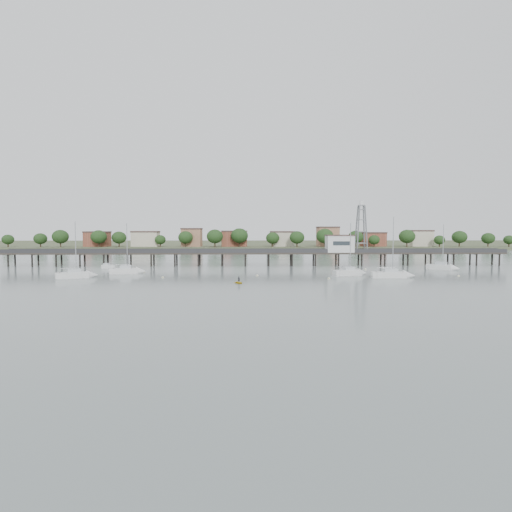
{
  "coord_description": "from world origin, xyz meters",
  "views": [
    {
      "loc": [
        -3.29,
        -68.33,
        10.66
      ],
      "look_at": [
        -0.69,
        42.0,
        4.0
      ],
      "focal_mm": 30.0,
      "sensor_mm": 36.0,
      "label": 1
    }
  ],
  "objects_px": {
    "sailboat_a": "(80,275)",
    "yellow_dinghy": "(239,283)",
    "sailboat_e": "(446,267)",
    "sailboat_d": "(397,275)",
    "lattice_tower": "(361,229)",
    "pier": "(257,253)",
    "sailboat_c": "(353,273)",
    "sailboat_b": "(131,271)",
    "white_tender": "(109,267)"
  },
  "relations": [
    {
      "from": "pier",
      "to": "sailboat_c",
      "type": "relative_size",
      "value": 11.45
    },
    {
      "from": "white_tender",
      "to": "pier",
      "type": "bearing_deg",
      "value": 22.23
    },
    {
      "from": "pier",
      "to": "lattice_tower",
      "type": "bearing_deg",
      "value": 0.0
    },
    {
      "from": "white_tender",
      "to": "yellow_dinghy",
      "type": "bearing_deg",
      "value": -31.87
    },
    {
      "from": "sailboat_d",
      "to": "white_tender",
      "type": "xyz_separation_m",
      "value": [
        -72.5,
        25.43,
        -0.15
      ]
    },
    {
      "from": "sailboat_b",
      "to": "sailboat_c",
      "type": "xyz_separation_m",
      "value": [
        53.86,
        -5.55,
        -0.0
      ]
    },
    {
      "from": "lattice_tower",
      "to": "sailboat_e",
      "type": "bearing_deg",
      "value": -37.1
    },
    {
      "from": "lattice_tower",
      "to": "sailboat_d",
      "type": "height_order",
      "value": "lattice_tower"
    },
    {
      "from": "sailboat_d",
      "to": "lattice_tower",
      "type": "bearing_deg",
      "value": 92.28
    },
    {
      "from": "sailboat_a",
      "to": "sailboat_e",
      "type": "xyz_separation_m",
      "value": [
        91.24,
        17.32,
        0.0
      ]
    },
    {
      "from": "white_tender",
      "to": "lattice_tower",
      "type": "bearing_deg",
      "value": 17.66
    },
    {
      "from": "pier",
      "to": "sailboat_e",
      "type": "relative_size",
      "value": 11.58
    },
    {
      "from": "pier",
      "to": "yellow_dinghy",
      "type": "relative_size",
      "value": 59.62
    },
    {
      "from": "pier",
      "to": "white_tender",
      "type": "xyz_separation_m",
      "value": [
        -41.74,
        -7.9,
        -3.31
      ]
    },
    {
      "from": "sailboat_b",
      "to": "sailboat_e",
      "type": "relative_size",
      "value": 1.01
    },
    {
      "from": "sailboat_b",
      "to": "sailboat_c",
      "type": "distance_m",
      "value": 54.14
    },
    {
      "from": "sailboat_e",
      "to": "sailboat_b",
      "type": "bearing_deg",
      "value": -131.22
    },
    {
      "from": "sailboat_c",
      "to": "sailboat_e",
      "type": "xyz_separation_m",
      "value": [
        28.6,
        13.53,
        0.0
      ]
    },
    {
      "from": "sailboat_c",
      "to": "sailboat_d",
      "type": "bearing_deg",
      "value": -49.11
    },
    {
      "from": "sailboat_c",
      "to": "white_tender",
      "type": "bearing_deg",
      "value": 144.77
    },
    {
      "from": "sailboat_e",
      "to": "white_tender",
      "type": "height_order",
      "value": "sailboat_e"
    },
    {
      "from": "sailboat_a",
      "to": "pier",
      "type": "bearing_deg",
      "value": 12.19
    },
    {
      "from": "sailboat_e",
      "to": "sailboat_a",
      "type": "bearing_deg",
      "value": -126.0
    },
    {
      "from": "yellow_dinghy",
      "to": "sailboat_e",
      "type": "bearing_deg",
      "value": 3.65
    },
    {
      "from": "pier",
      "to": "sailboat_e",
      "type": "distance_m",
      "value": 52.85
    },
    {
      "from": "lattice_tower",
      "to": "yellow_dinghy",
      "type": "bearing_deg",
      "value": -130.19
    },
    {
      "from": "sailboat_a",
      "to": "yellow_dinghy",
      "type": "bearing_deg",
      "value": -43.09
    },
    {
      "from": "sailboat_b",
      "to": "sailboat_a",
      "type": "xyz_separation_m",
      "value": [
        -8.78,
        -9.34,
        -0.0
      ]
    },
    {
      "from": "pier",
      "to": "lattice_tower",
      "type": "distance_m",
      "value": 32.34
    },
    {
      "from": "sailboat_d",
      "to": "yellow_dinghy",
      "type": "xyz_separation_m",
      "value": [
        -35.48,
        -9.55,
        -0.64
      ]
    },
    {
      "from": "sailboat_c",
      "to": "sailboat_a",
      "type": "xyz_separation_m",
      "value": [
        -62.64,
        -3.79,
        -0.0
      ]
    },
    {
      "from": "sailboat_d",
      "to": "sailboat_e",
      "type": "distance_m",
      "value": 27.42
    },
    {
      "from": "lattice_tower",
      "to": "sailboat_d",
      "type": "bearing_deg",
      "value": -91.27
    },
    {
      "from": "sailboat_b",
      "to": "sailboat_e",
      "type": "bearing_deg",
      "value": -2.89
    },
    {
      "from": "sailboat_e",
      "to": "yellow_dinghy",
      "type": "height_order",
      "value": "sailboat_e"
    },
    {
      "from": "lattice_tower",
      "to": "sailboat_b",
      "type": "bearing_deg",
      "value": -160.4
    },
    {
      "from": "yellow_dinghy",
      "to": "lattice_tower",
      "type": "bearing_deg",
      "value": 26.38
    },
    {
      "from": "pier",
      "to": "sailboat_b",
      "type": "bearing_deg",
      "value": -144.65
    },
    {
      "from": "sailboat_b",
      "to": "sailboat_c",
      "type": "relative_size",
      "value": 1.0
    },
    {
      "from": "lattice_tower",
      "to": "yellow_dinghy",
      "type": "distance_m",
      "value": 57.22
    },
    {
      "from": "sailboat_a",
      "to": "sailboat_e",
      "type": "distance_m",
      "value": 92.87
    },
    {
      "from": "pier",
      "to": "lattice_tower",
      "type": "height_order",
      "value": "lattice_tower"
    },
    {
      "from": "sailboat_d",
      "to": "white_tender",
      "type": "bearing_deg",
      "value": 164.22
    },
    {
      "from": "pier",
      "to": "yellow_dinghy",
      "type": "bearing_deg",
      "value": -96.28
    },
    {
      "from": "lattice_tower",
      "to": "sailboat_c",
      "type": "distance_m",
      "value": 31.38
    },
    {
      "from": "sailboat_b",
      "to": "sailboat_e",
      "type": "distance_m",
      "value": 82.84
    },
    {
      "from": "sailboat_d",
      "to": "pier",
      "type": "bearing_deg",
      "value": 136.25
    },
    {
      "from": "lattice_tower",
      "to": "white_tender",
      "type": "bearing_deg",
      "value": -173.84
    },
    {
      "from": "sailboat_a",
      "to": "sailboat_d",
      "type": "distance_m",
      "value": 71.3
    },
    {
      "from": "lattice_tower",
      "to": "sailboat_b",
      "type": "relative_size",
      "value": 1.19
    }
  ]
}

